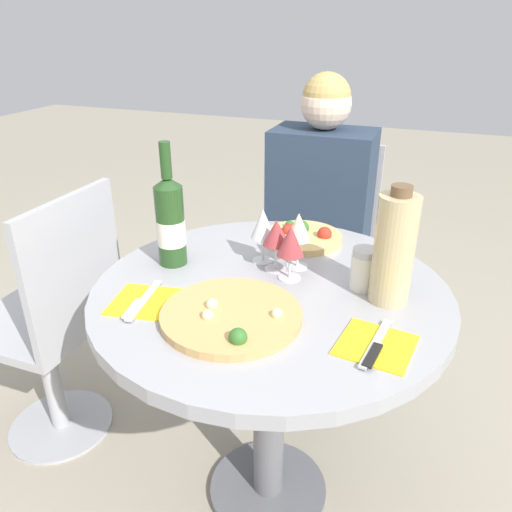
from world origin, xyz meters
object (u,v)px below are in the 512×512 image
(seated_diner, at_px, (312,254))
(pizza_large, at_px, (231,315))
(dining_table, at_px, (270,330))
(wine_bottle, at_px, (170,221))
(chair_behind_diner, at_px, (321,256))
(chair_empty_side, at_px, (55,327))
(tall_carafe, at_px, (394,249))

(seated_diner, xyz_separation_m, pizza_large, (0.02, -0.84, 0.23))
(dining_table, height_order, wine_bottle, wine_bottle)
(wine_bottle, bearing_deg, pizza_large, -38.32)
(pizza_large, height_order, wine_bottle, wine_bottle)
(chair_behind_diner, distance_m, chair_empty_side, 1.08)
(dining_table, distance_m, seated_diner, 0.68)
(dining_table, distance_m, chair_empty_side, 0.76)
(dining_table, xyz_separation_m, chair_behind_diner, (-0.06, 0.82, -0.16))
(chair_empty_side, xyz_separation_m, tall_carafe, (1.03, 0.05, 0.43))
(pizza_large, relative_size, wine_bottle, 0.95)
(chair_behind_diner, xyz_separation_m, wine_bottle, (-0.24, -0.79, 0.42))
(dining_table, bearing_deg, pizza_large, -101.43)
(chair_behind_diner, xyz_separation_m, pizza_large, (0.02, -1.00, 0.31))
(dining_table, bearing_deg, tall_carafe, 8.42)
(dining_table, relative_size, chair_empty_side, 1.00)
(chair_behind_diner, xyz_separation_m, seated_diner, (-0.00, -0.15, 0.08))
(chair_behind_diner, relative_size, wine_bottle, 2.68)
(chair_behind_diner, bearing_deg, tall_carafe, 113.86)
(pizza_large, height_order, tall_carafe, tall_carafe)
(seated_diner, relative_size, wine_bottle, 3.52)
(chair_behind_diner, relative_size, pizza_large, 2.82)
(chair_empty_side, bearing_deg, chair_behind_diner, -39.58)
(chair_empty_side, bearing_deg, tall_carafe, -87.33)
(seated_diner, height_order, pizza_large, seated_diner)
(seated_diner, bearing_deg, dining_table, 95.01)
(chair_empty_side, height_order, pizza_large, chair_empty_side)
(dining_table, height_order, pizza_large, pizza_large)
(tall_carafe, bearing_deg, dining_table, -171.58)
(dining_table, xyz_separation_m, wine_bottle, (-0.30, 0.04, 0.26))
(seated_diner, xyz_separation_m, wine_bottle, (-0.24, -0.63, 0.34))
(wine_bottle, relative_size, tall_carafe, 1.17)
(pizza_large, bearing_deg, tall_carafe, 33.92)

